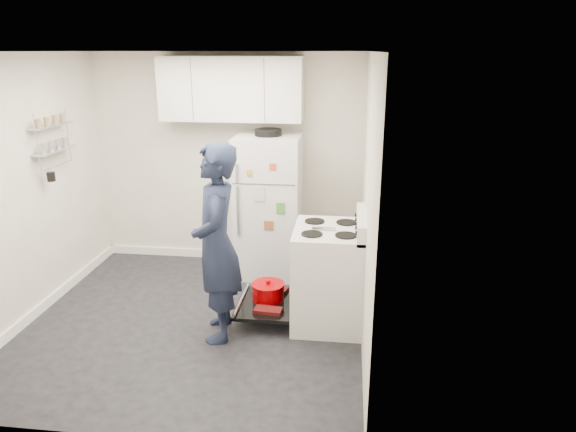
# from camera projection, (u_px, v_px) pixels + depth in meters

# --- Properties ---
(room) EXTENTS (3.21, 3.21, 2.51)m
(room) POSITION_uv_depth(u_px,v_px,m) (186.00, 201.00, 4.66)
(room) COLOR black
(room) RESTS_ON ground
(electric_range) EXTENTS (0.66, 0.76, 1.10)m
(electric_range) POSITION_uv_depth(u_px,v_px,m) (327.00, 277.00, 4.86)
(electric_range) COLOR silver
(electric_range) RESTS_ON ground
(open_oven_door) EXTENTS (0.55, 0.70, 0.24)m
(open_oven_door) POSITION_uv_depth(u_px,v_px,m) (267.00, 297.00, 5.04)
(open_oven_door) COLOR black
(open_oven_door) RESTS_ON ground
(refrigerator) EXTENTS (0.72, 0.74, 1.69)m
(refrigerator) POSITION_uv_depth(u_px,v_px,m) (269.00, 206.00, 5.87)
(refrigerator) COLOR silver
(refrigerator) RESTS_ON ground
(upper_cabinets) EXTENTS (1.60, 0.33, 0.70)m
(upper_cabinets) POSITION_uv_depth(u_px,v_px,m) (231.00, 89.00, 5.69)
(upper_cabinets) COLOR silver
(upper_cabinets) RESTS_ON room
(wall_shelf_rack) EXTENTS (0.14, 0.60, 0.61)m
(wall_shelf_rack) POSITION_uv_depth(u_px,v_px,m) (53.00, 138.00, 5.12)
(wall_shelf_rack) COLOR #B2B2B7
(wall_shelf_rack) RESTS_ON room
(person) EXTENTS (0.55, 0.72, 1.78)m
(person) POSITION_uv_depth(u_px,v_px,m) (217.00, 244.00, 4.50)
(person) COLOR #192038
(person) RESTS_ON ground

